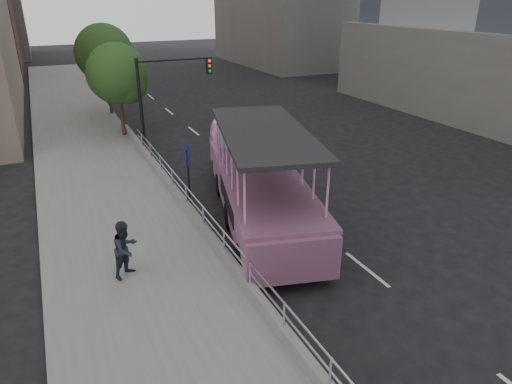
% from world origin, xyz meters
% --- Properties ---
extents(ground, '(160.00, 160.00, 0.00)m').
position_xyz_m(ground, '(0.00, 0.00, 0.00)').
color(ground, black).
extents(sidewalk, '(5.50, 80.00, 0.30)m').
position_xyz_m(sidewalk, '(-5.75, 10.00, 0.15)').
color(sidewalk, '#989792').
rests_on(sidewalk, ground).
extents(kerb_wall, '(0.24, 30.00, 0.36)m').
position_xyz_m(kerb_wall, '(-3.12, 2.00, 0.48)').
color(kerb_wall, '#979793').
rests_on(kerb_wall, sidewalk).
extents(guardrail, '(0.07, 22.00, 0.71)m').
position_xyz_m(guardrail, '(-3.12, 2.00, 1.14)').
color(guardrail, silver).
rests_on(guardrail, kerb_wall).
extents(duck_boat, '(5.48, 11.80, 3.82)m').
position_xyz_m(duck_boat, '(-0.37, 3.50, 1.42)').
color(duck_boat, black).
rests_on(duck_boat, ground).
extents(car, '(2.92, 4.85, 1.54)m').
position_xyz_m(car, '(3.16, 12.62, 0.77)').
color(car, white).
rests_on(car, ground).
extents(pedestrian_mid, '(1.10, 1.06, 1.79)m').
position_xyz_m(pedestrian_mid, '(-6.06, 0.48, 1.19)').
color(pedestrian_mid, '#262D38').
rests_on(pedestrian_mid, sidewalk).
extents(parking_sign, '(0.08, 0.60, 2.65)m').
position_xyz_m(parking_sign, '(-2.63, 5.23, 1.67)').
color(parking_sign, black).
rests_on(parking_sign, ground).
extents(traffic_signal, '(4.20, 0.32, 5.20)m').
position_xyz_m(traffic_signal, '(-1.70, 12.50, 3.50)').
color(traffic_signal, black).
rests_on(traffic_signal, ground).
extents(street_tree_near, '(3.52, 3.52, 5.72)m').
position_xyz_m(street_tree_near, '(-3.30, 15.93, 3.82)').
color(street_tree_near, '#3D2B1C').
rests_on(street_tree_near, ground).
extents(street_tree_far, '(3.97, 3.97, 6.45)m').
position_xyz_m(street_tree_far, '(-3.10, 21.93, 4.31)').
color(street_tree_far, '#3D2B1C').
rests_on(street_tree_far, ground).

